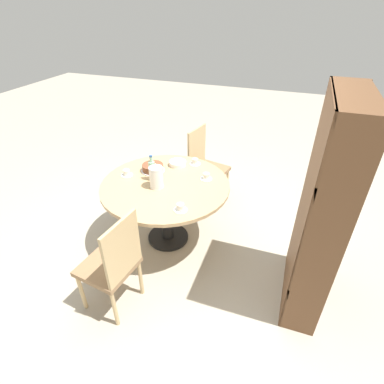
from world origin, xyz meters
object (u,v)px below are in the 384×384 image
at_px(coffee_pot, 156,177).
at_px(cup_b, 127,173).
at_px(cup_c, 195,162).
at_px(water_bottle, 152,170).
at_px(chair_b, 113,263).
at_px(cake_main, 153,168).
at_px(chair_a, 205,164).
at_px(cup_d, 206,177).
at_px(cup_a, 180,208).
at_px(bookshelf, 318,214).

distance_m(coffee_pot, cup_b, 0.42).
bearing_deg(cup_c, water_bottle, -32.47).
bearing_deg(chair_b, cup_b, -150.02).
bearing_deg(cake_main, cup_c, 128.65).
relative_size(chair_b, cup_b, 7.80).
xyz_separation_m(chair_a, cup_c, (0.44, 0.01, 0.25)).
relative_size(coffee_pot, cup_d, 2.09).
height_order(cake_main, cup_d, cake_main).
bearing_deg(cup_a, cup_c, -169.33).
distance_m(chair_b, cup_c, 1.49).
bearing_deg(water_bottle, cup_b, -87.88).
height_order(coffee_pot, cup_c, coffee_pot).
height_order(cake_main, cup_a, cake_main).
bearing_deg(chair_a, coffee_pot, -177.89).
bearing_deg(cup_a, coffee_pot, -128.04).
xyz_separation_m(water_bottle, cup_c, (-0.48, 0.30, -0.09)).
bearing_deg(water_bottle, chair_a, 162.46).
xyz_separation_m(cup_b, cup_d, (-0.21, 0.82, 0.00)).
height_order(cup_c, cup_d, same).
height_order(chair_b, cup_a, chair_b).
bearing_deg(chair_b, coffee_pot, -172.71).
distance_m(water_bottle, cake_main, 0.20).
distance_m(cup_a, cup_c, 0.89).
height_order(chair_a, cake_main, chair_a).
relative_size(chair_a, cup_c, 7.80).
relative_size(cup_c, cup_d, 1.00).
bearing_deg(coffee_pot, cup_a, 51.96).
bearing_deg(cup_b, cup_d, 104.35).
relative_size(bookshelf, water_bottle, 6.64).
xyz_separation_m(chair_b, coffee_pot, (-0.86, 0.01, 0.35)).
relative_size(chair_b, coffee_pot, 3.73).
bearing_deg(coffee_pot, water_bottle, -137.92).
bearing_deg(cup_a, cup_d, 174.88).
bearing_deg(coffee_pot, cup_d, 126.66).
relative_size(chair_b, cup_d, 7.80).
xyz_separation_m(coffee_pot, cup_a, (0.29, 0.37, -0.09)).
height_order(bookshelf, coffee_pot, bookshelf).
height_order(chair_b, water_bottle, water_bottle).
bearing_deg(chair_a, chair_b, -173.40).
bearing_deg(chair_a, bookshelf, -120.84).
xyz_separation_m(chair_a, chair_b, (1.89, -0.19, 0.00)).
distance_m(coffee_pot, cake_main, 0.35).
xyz_separation_m(cup_a, cup_d, (-0.60, 0.05, 0.00)).
distance_m(chair_a, bookshelf, 1.83).
relative_size(chair_b, cup_c, 7.80).
bearing_deg(cup_d, chair_b, -19.87).
xyz_separation_m(water_bottle, cup_a, (0.40, 0.47, -0.09)).
relative_size(cake_main, cup_b, 2.05).
bearing_deg(chair_a, cup_b, 159.99).
relative_size(chair_a, bookshelf, 0.53).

